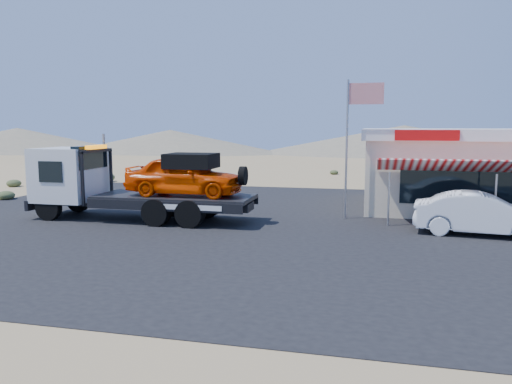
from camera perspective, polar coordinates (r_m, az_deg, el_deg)
ground at (r=18.86m, az=-5.15°, el=-4.90°), size 120.00×120.00×0.00m
asphalt_lot at (r=21.21m, az=2.58°, el=-3.46°), size 32.00×24.00×0.02m
tow_truck at (r=22.20m, az=-13.55°, el=1.31°), size 9.61×2.85×3.21m
white_sedan at (r=20.36m, az=24.35°, el=-2.30°), size 4.96×2.20×1.58m
jerky_store at (r=26.90m, az=23.23°, el=2.53°), size 10.40×9.97×3.90m
flagpole at (r=21.97m, az=10.97°, el=6.65°), size 1.55×0.10×6.00m
desert_scrub at (r=33.13m, az=-22.66°, el=0.43°), size 25.29×31.41×0.73m
distant_hills at (r=74.29m, az=1.21°, el=5.86°), size 126.00×48.00×4.20m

